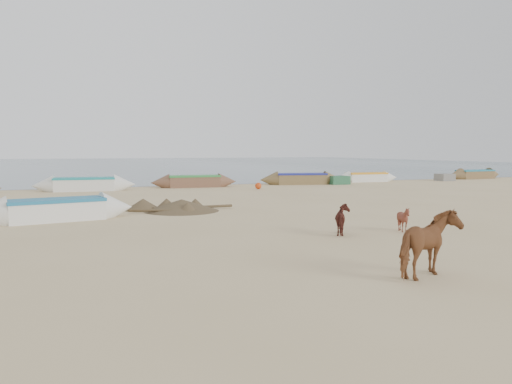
{
  "coord_description": "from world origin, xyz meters",
  "views": [
    {
      "loc": [
        -6.95,
        -14.23,
        2.66
      ],
      "look_at": [
        0.0,
        4.0,
        1.0
      ],
      "focal_mm": 35.0,
      "sensor_mm": 36.0,
      "label": 1
    }
  ],
  "objects_px": {
    "calf_front": "(404,219)",
    "calf_right": "(345,220)",
    "near_canoe": "(56,210)",
    "cow_adult": "(429,244)"
  },
  "relations": [
    {
      "from": "calf_front",
      "to": "calf_right",
      "type": "height_order",
      "value": "calf_right"
    },
    {
      "from": "calf_front",
      "to": "near_canoe",
      "type": "height_order",
      "value": "calf_front"
    },
    {
      "from": "calf_front",
      "to": "near_canoe",
      "type": "bearing_deg",
      "value": -152.13
    },
    {
      "from": "cow_adult",
      "to": "calf_front",
      "type": "bearing_deg",
      "value": -55.44
    },
    {
      "from": "calf_front",
      "to": "cow_adult",
      "type": "bearing_deg",
      "value": -61.71
    },
    {
      "from": "cow_adult",
      "to": "near_canoe",
      "type": "relative_size",
      "value": 0.29
    },
    {
      "from": "cow_adult",
      "to": "near_canoe",
      "type": "distance_m",
      "value": 13.88
    },
    {
      "from": "near_canoe",
      "to": "calf_right",
      "type": "bearing_deg",
      "value": -48.22
    },
    {
      "from": "calf_front",
      "to": "near_canoe",
      "type": "xyz_separation_m",
      "value": [
        -10.54,
        6.79,
        -0.0
      ]
    },
    {
      "from": "calf_front",
      "to": "near_canoe",
      "type": "distance_m",
      "value": 12.54
    }
  ]
}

